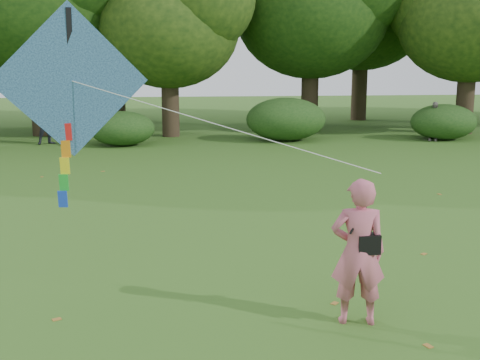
{
  "coord_description": "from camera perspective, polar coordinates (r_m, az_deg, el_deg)",
  "views": [
    {
      "loc": [
        -2.01,
        -7.94,
        3.52
      ],
      "look_at": [
        -0.86,
        2.0,
        1.5
      ],
      "focal_mm": 45.0,
      "sensor_mm": 36.0,
      "label": 1
    }
  ],
  "objects": [
    {
      "name": "ground",
      "position": [
        8.92,
        7.12,
        -11.93
      ],
      "size": [
        100.0,
        100.0,
        0.0
      ],
      "primitive_type": "plane",
      "color": "#265114",
      "rests_on": "ground"
    },
    {
      "name": "flying_kite",
      "position": [
        9.37,
        -15.71,
        8.76
      ],
      "size": [
        5.28,
        2.16,
        3.08
      ],
      "color": "#2545A3",
      "rests_on": "ground"
    },
    {
      "name": "shrub_band",
      "position": [
        25.72,
        -3.71,
        5.44
      ],
      "size": [
        39.15,
        3.22,
        1.88
      ],
      "color": "#264919",
      "rests_on": "ground"
    },
    {
      "name": "fallen_leaves",
      "position": [
        11.32,
        -1.07,
        -6.68
      ],
      "size": [
        11.22,
        15.13,
        0.01
      ],
      "color": "olive",
      "rests_on": "ground"
    },
    {
      "name": "man_kite_flyer",
      "position": [
        8.2,
        11.13,
        -6.71
      ],
      "size": [
        0.8,
        0.59,
        2.0
      ],
      "primitive_type": "imported",
      "rotation": [
        0.0,
        0.0,
        2.98
      ],
      "color": "#C95E74",
      "rests_on": "ground"
    },
    {
      "name": "crossbody_bag",
      "position": [
        8.17,
        12.01,
        -5.84
      ],
      "size": [
        0.43,
        0.2,
        0.75
      ],
      "color": "black",
      "rests_on": "ground"
    },
    {
      "name": "bystander_left",
      "position": [
        26.44,
        -17.78,
        5.34
      ],
      "size": [
        1.18,
        1.09,
        1.95
      ],
      "primitive_type": "imported",
      "rotation": [
        0.0,
        0.0,
        0.48
      ],
      "color": "#2A2B38",
      "rests_on": "ground"
    },
    {
      "name": "tree_line",
      "position": [
        31.11,
        0.22,
        15.24
      ],
      "size": [
        54.7,
        15.3,
        9.48
      ],
      "color": "#3A2D1E",
      "rests_on": "ground"
    },
    {
      "name": "bystander_right",
      "position": [
        27.61,
        17.9,
        5.32
      ],
      "size": [
        1.07,
        0.88,
        1.71
      ],
      "primitive_type": "imported",
      "rotation": [
        0.0,
        0.0,
        -0.56
      ],
      "color": "gray",
      "rests_on": "ground"
    }
  ]
}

